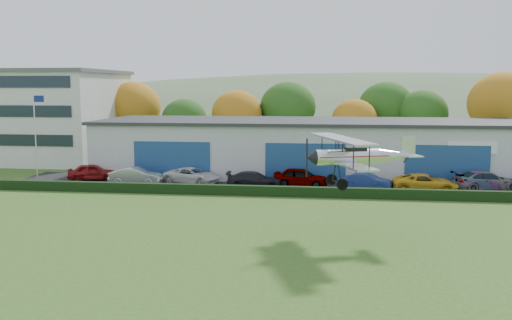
# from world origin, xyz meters

# --- Properties ---
(ground) EXTENTS (300.00, 300.00, 0.00)m
(ground) POSITION_xyz_m (0.00, 0.00, 0.00)
(ground) COLOR #34561B
(ground) RESTS_ON ground
(apron) EXTENTS (48.00, 9.00, 0.05)m
(apron) POSITION_xyz_m (3.00, 21.00, 0.03)
(apron) COLOR black
(apron) RESTS_ON ground
(hedge) EXTENTS (46.00, 0.60, 0.80)m
(hedge) POSITION_xyz_m (3.00, 16.20, 0.40)
(hedge) COLOR black
(hedge) RESTS_ON ground
(hangar) EXTENTS (40.60, 12.60, 5.30)m
(hangar) POSITION_xyz_m (5.00, 27.98, 2.66)
(hangar) COLOR #B2B7BC
(hangar) RESTS_ON ground
(office_block) EXTENTS (20.60, 15.60, 10.40)m
(office_block) POSITION_xyz_m (-28.00, 35.00, 5.21)
(office_block) COLOR silver
(office_block) RESTS_ON ground
(flagpole) EXTENTS (1.05, 0.10, 8.00)m
(flagpole) POSITION_xyz_m (-19.88, 22.00, 4.78)
(flagpole) COLOR silver
(flagpole) RESTS_ON ground
(tree_belt) EXTENTS (75.70, 13.22, 10.12)m
(tree_belt) POSITION_xyz_m (0.85, 40.62, 5.61)
(tree_belt) COLOR #3D2614
(tree_belt) RESTS_ON ground
(distant_hills) EXTENTS (430.00, 196.00, 56.00)m
(distant_hills) POSITION_xyz_m (-4.38, 140.00, -13.05)
(distant_hills) COLOR #4C6642
(distant_hills) RESTS_ON ground
(car_0) EXTENTS (4.75, 3.13, 1.50)m
(car_0) POSITION_xyz_m (-14.25, 21.32, 0.80)
(car_0) COLOR maroon
(car_0) RESTS_ON apron
(car_1) EXTENTS (4.59, 1.67, 1.50)m
(car_1) POSITION_xyz_m (-9.58, 19.63, 0.80)
(car_1) COLOR silver
(car_1) RESTS_ON apron
(car_2) EXTENTS (5.42, 3.59, 1.38)m
(car_2) POSITION_xyz_m (-4.87, 20.83, 0.74)
(car_2) COLOR silver
(car_2) RESTS_ON apron
(car_3) EXTENTS (4.80, 2.20, 1.36)m
(car_3) POSITION_xyz_m (0.86, 19.35, 0.73)
(car_3) COLOR black
(car_3) RESTS_ON apron
(car_4) EXTENTS (4.90, 2.60, 1.59)m
(car_4) POSITION_xyz_m (4.69, 20.58, 0.84)
(car_4) COLOR gray
(car_4) RESTS_ON apron
(car_5) EXTENTS (4.32, 2.65, 1.35)m
(car_5) POSITION_xyz_m (10.25, 19.76, 0.72)
(car_5) COLOR navy
(car_5) RESTS_ON apron
(car_6) EXTENTS (5.24, 2.54, 1.44)m
(car_6) POSITION_xyz_m (14.84, 19.45, 0.77)
(car_6) COLOR gold
(car_6) RESTS_ON apron
(car_7) EXTENTS (5.72, 3.26, 1.56)m
(car_7) POSITION_xyz_m (19.94, 20.79, 0.83)
(car_7) COLOR gray
(car_7) RESTS_ON apron
(biplane) EXTENTS (6.46, 7.28, 2.74)m
(biplane) POSITION_xyz_m (8.53, 4.47, 4.76)
(biplane) COLOR silver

